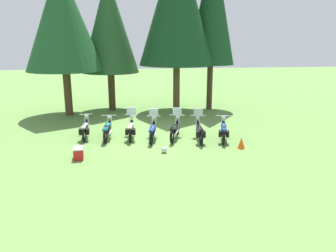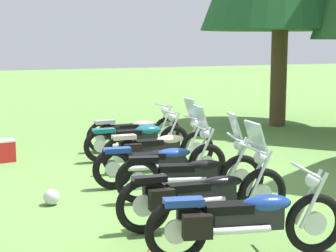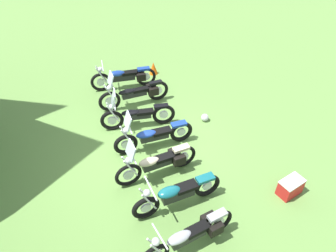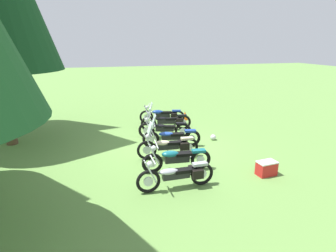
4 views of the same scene
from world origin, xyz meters
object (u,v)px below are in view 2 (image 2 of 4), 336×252
Objects in this scene: motorcycle_3 at (163,160)px; dropped_helmet at (51,197)px; motorcycle_0 at (133,131)px; motorcycle_4 at (193,173)px; motorcycle_2 at (158,147)px; motorcycle_5 at (203,193)px; motorcycle_6 at (244,219)px; motorcycle_1 at (139,138)px.

dropped_helmet is at bearing -161.69° from motorcycle_3.
motorcycle_4 reaches higher than motorcycle_0.
motorcycle_3 is at bearing -103.45° from motorcycle_0.
motorcycle_2 is 0.94× the size of motorcycle_5.
motorcycle_0 is 0.95× the size of motorcycle_5.
motorcycle_3 is 3.31m from motorcycle_6.
motorcycle_0 reaches higher than motorcycle_1.
motorcycle_1 reaches higher than dropped_helmet.
motorcycle_0 is 4.28m from motorcycle_4.
motorcycle_3 is (2.10, -0.42, -0.01)m from motorcycle_1.
dropped_helmet is at bearing 137.47° from motorcycle_5.
motorcycle_5 reaches higher than motorcycle_0.
dropped_helmet is at bearing -128.58° from motorcycle_0.
motorcycle_3 is at bearing -106.11° from motorcycle_2.
motorcycle_5 is at bearing 40.81° from dropped_helmet.
motorcycle_5 is at bearing -96.19° from motorcycle_1.
motorcycle_6 reaches higher than dropped_helmet.
motorcycle_1 is 0.95× the size of motorcycle_5.
motorcycle_2 is at bearing 98.21° from motorcycle_4.
motorcycle_3 is at bearing 96.77° from motorcycle_6.
motorcycle_4 reaches higher than motorcycle_6.
motorcycle_6 is (5.37, -0.91, 0.01)m from motorcycle_1.
motorcycle_1 is at bearing 88.13° from motorcycle_3.
motorcycle_4 is at bearing -100.16° from motorcycle_0.
motorcycle_5 is at bearing -99.93° from motorcycle_2.
motorcycle_2 is at bearing -88.21° from motorcycle_1.
motorcycle_5 is (3.15, -0.76, -0.01)m from motorcycle_2.
motorcycle_1 is at bearing 135.23° from dropped_helmet.
motorcycle_5 reaches higher than motorcycle_2.
motorcycle_6 reaches higher than motorcycle_1.
motorcycle_4 is (4.23, -0.68, 0.01)m from motorcycle_0.
motorcycle_4 is 0.98× the size of motorcycle_6.
motorcycle_4 is at bearing -95.79° from motorcycle_2.
motorcycle_5 is 9.88× the size of dropped_helmet.
motorcycle_1 is 1.10m from motorcycle_2.
motorcycle_4 is at bearing 92.32° from motorcycle_6.
motorcycle_4 reaches higher than dropped_helmet.
motorcycle_1 is at bearing 90.75° from motorcycle_2.
motorcycle_3 is at bearing 98.97° from dropped_helmet.
motorcycle_0 is 3.24m from motorcycle_3.
motorcycle_3 is (1.00, -0.36, -0.02)m from motorcycle_2.
motorcycle_2 is (2.16, -0.34, 0.03)m from motorcycle_0.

